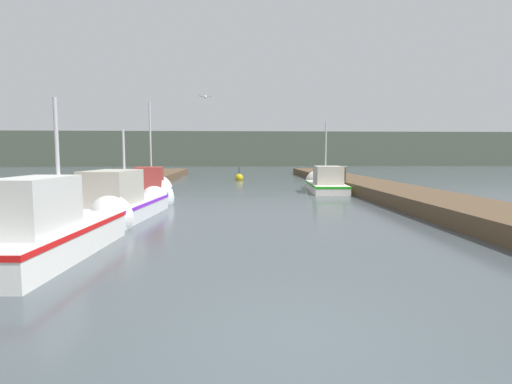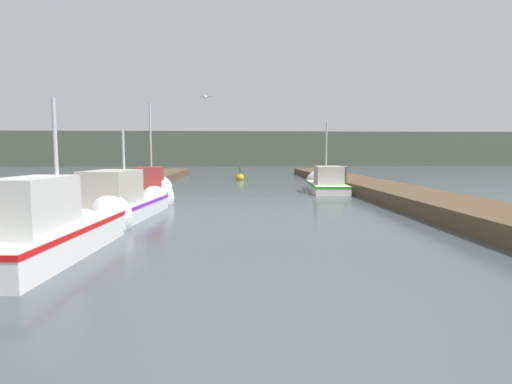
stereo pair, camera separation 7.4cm
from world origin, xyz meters
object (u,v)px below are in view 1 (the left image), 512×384
object	(u,v)px
fishing_boat_0	(62,228)
fishing_boat_2	(152,191)
mooring_piling_1	(342,179)
channel_buoy	(239,178)
fishing_boat_1	(128,201)
fishing_boat_3	(325,183)
mooring_piling_0	(344,178)
seagull_lead	(205,97)

from	to	relation	value
fishing_boat_0	fishing_boat_2	bearing A→B (deg)	93.75
mooring_piling_1	channel_buoy	size ratio (longest dim) A/B	1.17
fishing_boat_1	fishing_boat_0	bearing A→B (deg)	-84.98
fishing_boat_2	fishing_boat_3	bearing A→B (deg)	21.43
mooring_piling_0	channel_buoy	distance (m)	10.59
fishing_boat_0	fishing_boat_3	distance (m)	16.03
fishing_boat_0	mooring_piling_0	xyz separation A→B (m)	(9.73, 13.33, 0.16)
fishing_boat_1	channel_buoy	xyz separation A→B (m)	(3.92, 17.25, -0.30)
fishing_boat_2	fishing_boat_3	world-z (taller)	fishing_boat_2
fishing_boat_0	fishing_boat_3	world-z (taller)	fishing_boat_3
fishing_boat_0	channel_buoy	size ratio (longest dim) A/B	4.74
fishing_boat_3	mooring_piling_0	bearing A→B (deg)	-3.91
channel_buoy	seagull_lead	world-z (taller)	seagull_lead
channel_buoy	seagull_lead	size ratio (longest dim) A/B	2.03
mooring_piling_1	fishing_boat_3	bearing A→B (deg)	153.46
fishing_boat_1	seagull_lead	distance (m)	5.98
fishing_boat_2	fishing_boat_0	bearing A→B (deg)	-95.25
fishing_boat_0	fishing_boat_1	world-z (taller)	fishing_boat_0
fishing_boat_2	channel_buoy	xyz separation A→B (m)	(3.97, 13.05, -0.25)
seagull_lead	fishing_boat_1	bearing A→B (deg)	-130.93
seagull_lead	fishing_boat_3	bearing A→B (deg)	27.70
fishing_boat_0	seagull_lead	xyz separation A→B (m)	(2.41, 8.77, 3.92)
mooring_piling_1	seagull_lead	bearing A→B (deg)	-148.95
mooring_piling_0	mooring_piling_1	xyz separation A→B (m)	(-0.20, -0.27, -0.02)
seagull_lead	channel_buoy	bearing A→B (deg)	74.01
fishing_boat_2	mooring_piling_1	bearing A→B (deg)	17.13
fishing_boat_3	mooring_piling_0	distance (m)	1.11
mooring_piling_1	channel_buoy	distance (m)	10.72
fishing_boat_3	mooring_piling_1	bearing A→B (deg)	-22.02
fishing_boat_2	channel_buoy	distance (m)	13.64
fishing_boat_0	mooring_piling_1	bearing A→B (deg)	57.76
mooring_piling_1	mooring_piling_0	bearing A→B (deg)	53.30
fishing_boat_0	channel_buoy	distance (m)	22.57
seagull_lead	mooring_piling_0	bearing A→B (deg)	22.60
fishing_boat_0	fishing_boat_3	bearing A→B (deg)	61.16
fishing_boat_1	fishing_boat_2	bearing A→B (deg)	96.44
fishing_boat_0	mooring_piling_1	size ratio (longest dim) A/B	4.06
fishing_boat_3	mooring_piling_1	distance (m)	0.99
fishing_boat_2	channel_buoy	world-z (taller)	fishing_boat_2
mooring_piling_1	channel_buoy	world-z (taller)	mooring_piling_1
fishing_boat_1	seagull_lead	bearing A→B (deg)	64.16
channel_buoy	seagull_lead	distance (m)	14.19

